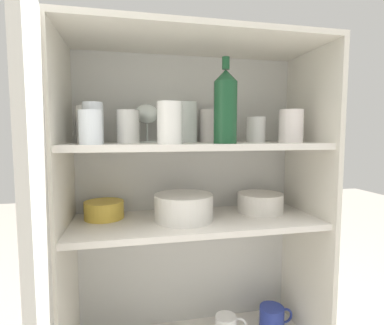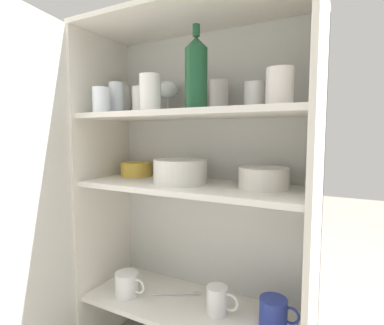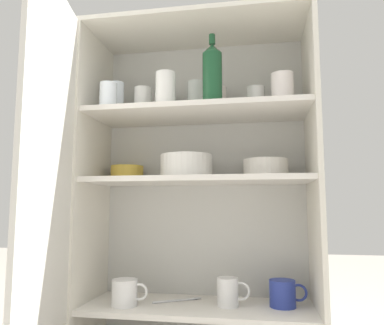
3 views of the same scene
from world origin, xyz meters
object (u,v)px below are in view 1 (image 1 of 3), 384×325
object	(u,v)px
wine_bottle	(225,106)
serving_bowl_small	(104,209)
plate_stack_white	(184,207)
mixing_bowl_large	(260,202)

from	to	relation	value
wine_bottle	serving_bowl_small	bearing A→B (deg)	155.90
plate_stack_white	serving_bowl_small	bearing A→B (deg)	163.75
wine_bottle	plate_stack_white	xyz separation A→B (m)	(-0.11, 0.09, -0.34)
mixing_bowl_large	wine_bottle	bearing A→B (deg)	-143.59
wine_bottle	mixing_bowl_large	distance (m)	0.42
wine_bottle	plate_stack_white	world-z (taller)	wine_bottle
plate_stack_white	mixing_bowl_large	distance (m)	0.31
wine_bottle	serving_bowl_small	size ratio (longest dim) A/B	1.95
plate_stack_white	mixing_bowl_large	xyz separation A→B (m)	(0.30, 0.05, -0.01)
wine_bottle	mixing_bowl_large	bearing A→B (deg)	36.41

